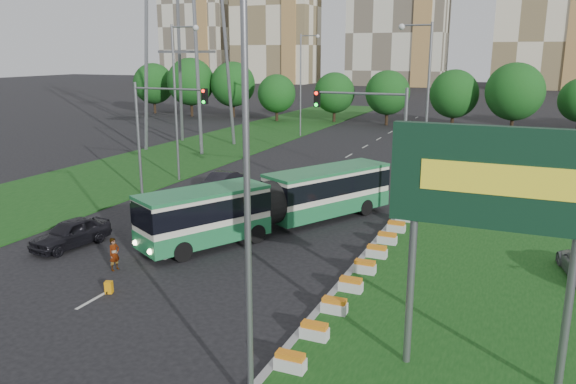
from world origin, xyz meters
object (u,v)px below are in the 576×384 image
at_px(articulated_bus, 271,201).
at_px(pedestrian, 114,254).
at_px(car_left_far, 220,182).
at_px(shopping_trolley, 109,287).
at_px(billboard, 495,190).
at_px(traffic_mast_median, 378,132).
at_px(car_left_near, 71,233).
at_px(traffic_mast_left, 157,122).

xyz_separation_m(articulated_bus, pedestrian, (-4.11, -8.72, -0.86)).
distance_m(car_left_far, pedestrian, 15.47).
height_order(car_left_far, shopping_trolley, car_left_far).
relative_size(billboard, traffic_mast_median, 1.00).
height_order(traffic_mast_median, car_left_near, traffic_mast_median).
distance_m(traffic_mast_left, car_left_near, 11.48).
bearing_deg(billboard, car_left_near, 167.50).
relative_size(traffic_mast_left, car_left_far, 1.83).
bearing_deg(traffic_mast_left, billboard, -33.55).
xyz_separation_m(traffic_mast_left, articulated_bus, (10.15, -3.39, -3.70)).
relative_size(traffic_mast_left, shopping_trolley, 15.12).
height_order(articulated_bus, pedestrian, articulated_bus).
distance_m(car_left_near, shopping_trolley, 7.06).
bearing_deg(traffic_mast_median, billboard, -64.97).
bearing_deg(traffic_mast_left, traffic_mast_median, 3.77).
height_order(billboard, pedestrian, billboard).
distance_m(billboard, articulated_bus, 17.63).
height_order(traffic_mast_left, car_left_far, traffic_mast_left).
bearing_deg(articulated_bus, car_left_far, 166.09).
relative_size(articulated_bus, car_left_near, 3.77).
xyz_separation_m(traffic_mast_left, shopping_trolley, (7.55, -14.32, -5.09)).
relative_size(traffic_mast_median, car_left_near, 1.84).
bearing_deg(car_left_near, billboard, -3.34).
relative_size(billboard, traffic_mast_left, 1.00).
relative_size(car_left_near, car_left_far, 1.00).
distance_m(billboard, pedestrian, 17.67).
distance_m(traffic_mast_left, articulated_bus, 11.33).
xyz_separation_m(articulated_bus, shopping_trolley, (-2.61, -10.94, -1.39)).
bearing_deg(shopping_trolley, pedestrian, 103.42).
bearing_deg(car_left_near, traffic_mast_median, 49.40).
distance_m(billboard, car_left_near, 22.09).
height_order(traffic_mast_left, shopping_trolley, traffic_mast_left).
bearing_deg(car_left_far, billboard, -40.92).
relative_size(traffic_mast_left, car_left_near, 1.84).
xyz_separation_m(traffic_mast_median, articulated_bus, (-5.00, -4.39, -3.70)).
height_order(traffic_mast_left, car_left_near, traffic_mast_left).
bearing_deg(car_left_far, traffic_mast_left, -133.01).
xyz_separation_m(traffic_mast_median, traffic_mast_left, (-15.16, -1.00, 0.00)).
xyz_separation_m(traffic_mast_median, car_left_far, (-12.10, 2.08, -4.63)).
relative_size(billboard, car_left_near, 1.84).
xyz_separation_m(car_left_far, shopping_trolley, (4.49, -17.40, -0.46)).
xyz_separation_m(billboard, pedestrian, (-16.59, 2.90, -5.37)).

